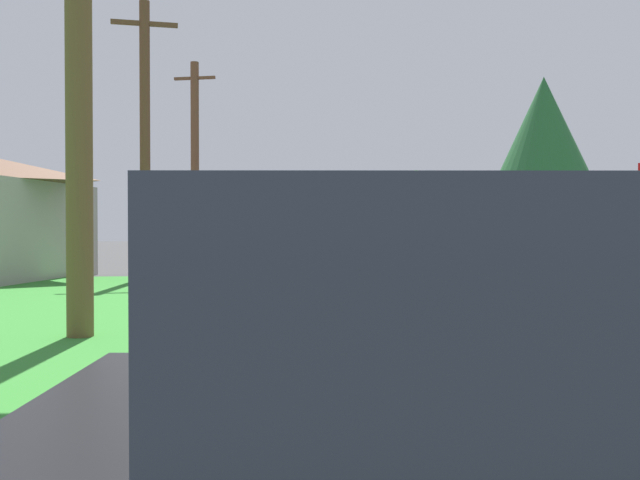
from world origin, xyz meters
The scene contains 10 objects.
ground_plane centered at (0.00, 0.00, 0.00)m, with size 120.00×120.00×0.00m, color #3C3C3C.
lane_stripe_center centered at (0.00, -8.00, 0.01)m, with size 0.20×14.00×0.01m, color yellow.
car_approaching_junction centered at (-0.55, 13.41, 0.80)m, with size 4.40×2.46×1.62m.
car_on_crossroad centered at (7.39, 4.54, 0.80)m, with size 2.43×4.12×1.62m.
utility_pole_near centered at (-4.71, -5.69, 3.65)m, with size 1.80×0.35×7.12m.
utility_pole_mid centered at (-5.53, 5.02, 3.99)m, with size 1.80×0.41×7.73m.
utility_pole_far centered at (-5.14, 15.74, 4.31)m, with size 1.77×0.59×8.45m.
direction_sign centered at (0.16, 8.66, 1.49)m, with size 0.89×0.21×2.40m.
oak_tree_left centered at (9.40, 14.21, 5.15)m, with size 4.73×4.73×7.76m.
pine_tree_center centered at (5.57, 21.54, 3.18)m, with size 2.41×2.41×4.41m.
Camera 1 is at (-2.32, -15.51, 1.53)m, focal length 41.09 mm.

